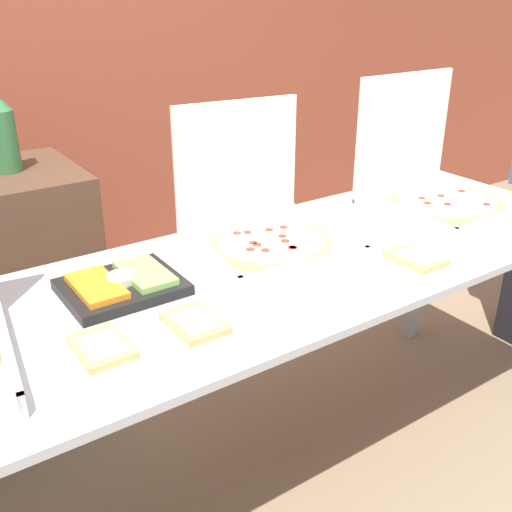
{
  "coord_description": "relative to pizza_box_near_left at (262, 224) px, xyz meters",
  "views": [
    {
      "loc": [
        -0.93,
        -1.35,
        1.63
      ],
      "look_at": [
        0.0,
        0.0,
        0.88
      ],
      "focal_mm": 42.0,
      "sensor_mm": 36.0,
      "label": 1
    }
  ],
  "objects": [
    {
      "name": "veggie_tray",
      "position": [
        -0.51,
        -0.04,
        -0.06
      ],
      "size": [
        0.32,
        0.27,
        0.05
      ],
      "color": "black",
      "rests_on": "buffet_table"
    },
    {
      "name": "pizza_box_near_right",
      "position": [
        0.78,
        -0.06,
        0.01
      ],
      "size": [
        0.49,
        0.51,
        0.49
      ],
      "rotation": [
        0.0,
        0.0,
        -0.01
      ],
      "color": "silver",
      "rests_on": "buffet_table"
    },
    {
      "name": "pizza_box_near_left",
      "position": [
        0.0,
        0.0,
        0.0
      ],
      "size": [
        0.5,
        0.52,
        0.45
      ],
      "rotation": [
        0.0,
        0.0,
        -0.11
      ],
      "color": "silver",
      "rests_on": "buffet_table"
    },
    {
      "name": "buffet_table",
      "position": [
        -0.12,
        -0.15,
        -0.17
      ],
      "size": [
        2.47,
        0.82,
        0.83
      ],
      "color": "#A8AAB2",
      "rests_on": "ground_plane"
    },
    {
      "name": "paper_plate_front_center",
      "position": [
        -0.44,
        -0.34,
        -0.07
      ],
      "size": [
        0.21,
        0.21,
        0.03
      ],
      "color": "white",
      "rests_on": "buffet_table"
    },
    {
      "name": "sideboard_podium",
      "position": [
        -0.65,
        0.75,
        -0.41
      ],
      "size": [
        0.58,
        0.55,
        1.0
      ],
      "color": "#4C3323",
      "rests_on": "ground_plane"
    },
    {
      "name": "paper_plate_front_right",
      "position": [
        0.32,
        -0.38,
        -0.07
      ],
      "size": [
        0.23,
        0.23,
        0.03
      ],
      "color": "white",
      "rests_on": "buffet_table"
    },
    {
      "name": "brick_wall_behind",
      "position": [
        -0.12,
        1.55,
        0.49
      ],
      "size": [
        10.0,
        0.06,
        2.8
      ],
      "color": "brown",
      "rests_on": "ground_plane"
    },
    {
      "name": "soda_bottle",
      "position": [
        -0.6,
        0.75,
        0.24
      ],
      "size": [
        0.1,
        0.1,
        0.33
      ],
      "color": "#2D6638",
      "rests_on": "sideboard_podium"
    },
    {
      "name": "paper_plate_front_left",
      "position": [
        -0.68,
        -0.31,
        -0.07
      ],
      "size": [
        0.22,
        0.22,
        0.03
      ],
      "color": "white",
      "rests_on": "buffet_table"
    },
    {
      "name": "ground_plane",
      "position": [
        -0.12,
        -0.15,
        -0.91
      ],
      "size": [
        16.0,
        16.0,
        0.0
      ],
      "primitive_type": "plane",
      "color": "#847056"
    }
  ]
}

